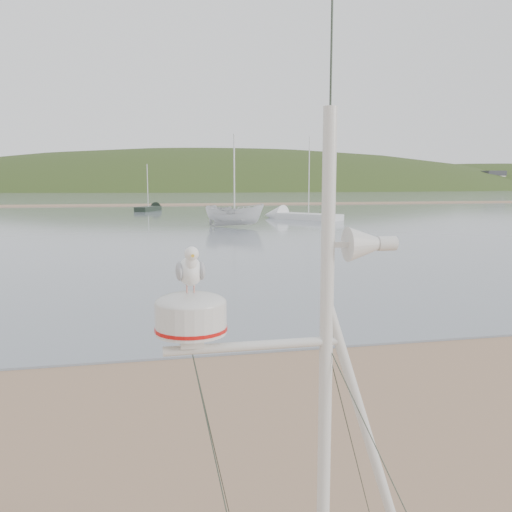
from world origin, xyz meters
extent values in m
plane|color=#8D6B51|center=(0.00, 0.00, 0.00)|extent=(560.00, 560.00, 0.00)
cube|color=slate|center=(0.00, 132.00, 0.02)|extent=(560.00, 256.00, 0.04)
cube|color=#8D6B51|center=(0.00, 70.00, 0.07)|extent=(560.00, 7.00, 0.07)
ellipsoid|color=#273716|center=(40.00, 235.00, -22.00)|extent=(400.00, 180.00, 80.00)
ellipsoid|color=#273716|center=(180.00, 235.00, -15.40)|extent=(300.00, 135.00, 56.00)
cube|color=white|center=(-36.00, 196.00, 4.00)|extent=(8.40, 6.30, 8.00)
cube|color=white|center=(-10.00, 196.00, 4.00)|extent=(8.40, 6.30, 8.00)
cube|color=white|center=(16.00, 196.00, 4.00)|extent=(8.40, 6.30, 8.00)
cube|color=white|center=(42.00, 196.00, 4.00)|extent=(8.40, 6.30, 8.00)
cube|color=white|center=(68.00, 196.00, 4.00)|extent=(8.40, 6.30, 8.00)
cube|color=white|center=(94.00, 196.00, 4.00)|extent=(8.40, 6.30, 8.00)
cube|color=white|center=(120.00, 196.00, 4.00)|extent=(8.40, 6.30, 8.00)
cube|color=white|center=(146.00, 196.00, 4.00)|extent=(8.40, 6.30, 8.00)
cylinder|color=silver|center=(2.55, -1.94, 1.76)|extent=(0.09, 0.09, 3.52)
cylinder|color=silver|center=(2.92, -1.94, 1.14)|extent=(0.82, 0.07, 2.31)
cylinder|color=silver|center=(2.06, -1.94, 2.03)|extent=(1.14, 0.06, 0.06)
cylinder|color=#2D382D|center=(2.55, -1.94, 3.87)|extent=(0.01, 0.01, 0.79)
cube|color=silver|center=(1.67, -1.94, 2.09)|extent=(0.14, 0.14, 0.08)
cylinder|color=silver|center=(1.67, -1.94, 2.23)|extent=(0.44, 0.44, 0.19)
cylinder|color=red|center=(1.67, -1.94, 2.16)|extent=(0.45, 0.45, 0.02)
ellipsoid|color=silver|center=(1.67, -1.94, 2.32)|extent=(0.44, 0.44, 0.12)
cone|color=silver|center=(2.79, -1.94, 2.66)|extent=(0.23, 0.23, 0.23)
cylinder|color=silver|center=(2.95, -1.94, 2.66)|extent=(0.12, 0.10, 0.10)
cube|color=silver|center=(2.64, -1.94, 2.66)|extent=(0.18, 0.04, 0.04)
cylinder|color=tan|center=(1.65, -1.94, 2.42)|extent=(0.01, 0.01, 0.06)
cylinder|color=tan|center=(1.69, -1.94, 2.42)|extent=(0.01, 0.01, 0.06)
ellipsoid|color=white|center=(1.67, -1.94, 2.52)|extent=(0.15, 0.24, 0.18)
ellipsoid|color=#97989E|center=(1.60, -1.95, 2.52)|extent=(0.05, 0.19, 0.11)
ellipsoid|color=#97989E|center=(1.73, -1.95, 2.52)|extent=(0.05, 0.19, 0.11)
cone|color=white|center=(1.67, -1.82, 2.50)|extent=(0.08, 0.07, 0.08)
ellipsoid|color=white|center=(1.67, -2.03, 2.59)|extent=(0.07, 0.07, 0.10)
sphere|color=white|center=(1.67, -2.05, 2.64)|extent=(0.08, 0.08, 0.08)
cone|color=gold|center=(1.67, -2.09, 2.64)|extent=(0.02, 0.04, 0.02)
imported|color=silver|center=(7.83, 31.50, 2.13)|extent=(2.14, 2.12, 4.18)
cube|color=black|center=(2.42, 54.12, 0.29)|extent=(3.00, 4.23, 0.50)
cone|color=black|center=(3.59, 56.45, 0.29)|extent=(1.81, 1.86, 1.30)
cylinder|color=silver|center=(2.42, 54.12, 2.78)|extent=(0.08, 0.08, 4.48)
cube|color=silver|center=(15.07, 37.44, 0.29)|extent=(4.90, 5.58, 0.50)
cone|color=silver|center=(12.85, 40.30, 0.29)|extent=(2.64, 2.67, 1.81)
cylinder|color=silver|center=(15.07, 37.44, 3.65)|extent=(0.08, 0.08, 6.22)
camera|label=1|loc=(1.37, -5.20, 3.05)|focal=38.00mm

